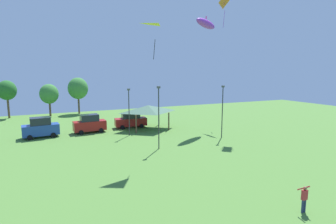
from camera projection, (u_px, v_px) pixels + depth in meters
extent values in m
cylinder|color=navy|center=(303.00, 206.00, 15.90)|extent=(0.14, 0.14, 0.82)
cylinder|color=navy|center=(305.00, 206.00, 15.98)|extent=(0.14, 0.14, 0.82)
cube|color=#B72D33|center=(305.00, 195.00, 15.83)|extent=(0.36, 0.20, 0.62)
sphere|color=brown|center=(305.00, 188.00, 15.77)|extent=(0.22, 0.22, 0.22)
cylinder|color=#B72D33|center=(301.00, 189.00, 15.77)|extent=(0.08, 0.49, 0.38)
cylinder|color=#B72D33|center=(306.00, 187.00, 15.95)|extent=(0.08, 0.49, 0.38)
cube|color=orange|center=(225.00, 1.00, 42.97)|extent=(0.76, 2.79, 2.73)
cylinder|color=purple|center=(225.00, 1.00, 42.95)|extent=(0.92, 0.43, 2.38)
cylinder|color=purple|center=(224.00, 19.00, 43.40)|extent=(0.43, 0.23, 2.83)
pyramid|color=yellow|center=(159.00, 30.00, 24.50)|extent=(2.20, 1.81, 0.04)
cylinder|color=black|center=(154.00, 49.00, 25.25)|extent=(0.14, 0.32, 1.89)
ellipsoid|color=purple|center=(206.00, 24.00, 38.61)|extent=(5.24, 3.65, 1.57)
cube|color=#E54C93|center=(206.00, 21.00, 38.56)|extent=(0.22, 0.22, 1.49)
cube|color=#234299|center=(41.00, 130.00, 34.23)|extent=(4.56, 2.19, 1.37)
cube|color=#1E232D|center=(40.00, 121.00, 34.05)|extent=(2.56, 1.88, 0.96)
cylinder|color=black|center=(53.00, 135.00, 34.22)|extent=(0.66, 0.27, 0.64)
cylinder|color=black|center=(52.00, 132.00, 35.78)|extent=(0.66, 0.27, 0.64)
cylinder|color=black|center=(30.00, 138.00, 32.89)|extent=(0.66, 0.27, 0.64)
cylinder|color=black|center=(29.00, 135.00, 34.45)|extent=(0.66, 0.27, 0.64)
cube|color=maroon|center=(90.00, 126.00, 37.01)|extent=(4.49, 1.99, 1.33)
cube|color=#1E232D|center=(89.00, 118.00, 36.84)|extent=(2.51, 1.74, 0.93)
cylinder|color=black|center=(101.00, 130.00, 36.99)|extent=(0.65, 0.26, 0.64)
cylinder|color=black|center=(98.00, 128.00, 38.50)|extent=(0.65, 0.26, 0.64)
cylinder|color=black|center=(81.00, 132.00, 35.72)|extent=(0.65, 0.26, 0.64)
cylinder|color=black|center=(79.00, 130.00, 37.24)|extent=(0.65, 0.26, 0.64)
cube|color=maroon|center=(131.00, 122.00, 40.31)|extent=(4.90, 2.12, 1.15)
cube|color=#1E232D|center=(131.00, 116.00, 40.17)|extent=(2.74, 1.80, 0.80)
cylinder|color=black|center=(142.00, 126.00, 40.09)|extent=(0.66, 0.27, 0.64)
cylinder|color=black|center=(139.00, 124.00, 41.71)|extent=(0.66, 0.27, 0.64)
cylinder|color=black|center=(122.00, 127.00, 39.09)|extent=(0.66, 0.27, 0.64)
cylinder|color=black|center=(120.00, 125.00, 40.71)|extent=(0.66, 0.27, 0.64)
cylinder|color=brown|center=(136.00, 124.00, 36.48)|extent=(0.20, 0.20, 2.60)
cylinder|color=brown|center=(169.00, 121.00, 38.54)|extent=(0.20, 0.20, 2.60)
cylinder|color=brown|center=(128.00, 120.00, 39.91)|extent=(0.20, 0.20, 2.60)
cylinder|color=brown|center=(159.00, 117.00, 41.98)|extent=(0.20, 0.20, 2.60)
pyramid|color=#3D604C|center=(148.00, 109.00, 38.95)|extent=(6.49, 4.95, 1.00)
cylinder|color=#2D2D33|center=(222.00, 113.00, 33.78)|extent=(0.12, 0.12, 6.55)
cube|color=#4C4C51|center=(223.00, 86.00, 33.26)|extent=(0.36, 0.20, 0.24)
cylinder|color=#2D2D33|center=(129.00, 113.00, 34.99)|extent=(0.12, 0.12, 6.09)
cube|color=#4C4C51|center=(129.00, 89.00, 34.51)|extent=(0.36, 0.20, 0.24)
cylinder|color=#2D2D33|center=(159.00, 119.00, 28.75)|extent=(0.12, 0.12, 6.74)
cube|color=#4C4C51|center=(159.00, 87.00, 28.23)|extent=(0.36, 0.20, 0.24)
cylinder|color=brown|center=(8.00, 108.00, 48.40)|extent=(0.36, 0.36, 3.94)
ellipsoid|color=#286628|center=(7.00, 90.00, 47.92)|extent=(3.28, 3.28, 3.61)
cylinder|color=brown|center=(50.00, 108.00, 50.54)|extent=(0.36, 0.36, 3.05)
ellipsoid|color=#3D7F38|center=(49.00, 94.00, 50.11)|extent=(3.43, 3.43, 3.77)
cylinder|color=brown|center=(79.00, 105.00, 53.75)|extent=(0.36, 0.36, 3.70)
ellipsoid|color=#3D7F38|center=(78.00, 88.00, 53.24)|extent=(3.97, 3.97, 4.37)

